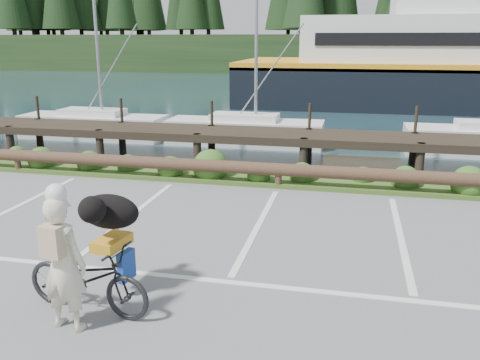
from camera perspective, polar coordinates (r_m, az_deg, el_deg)
name	(u,v)px	position (r m, az deg, el deg)	size (l,w,h in m)	color
ground	(235,271)	(7.91, -0.59, -10.13)	(72.00, 72.00, 0.00)	#5E5D60
harbor_backdrop	(347,61)	(85.49, 11.94, 12.96)	(170.00, 160.00, 30.00)	#172E38
vegetation_strip	(282,178)	(12.80, 4.77, 0.21)	(34.00, 1.60, 0.10)	#3D5B21
log_rail	(278,188)	(12.15, 4.31, -0.87)	(32.00, 0.30, 0.60)	#443021
bicycle	(87,278)	(6.92, -16.76, -10.47)	(0.63, 1.80, 0.94)	black
cyclist	(63,264)	(6.47, -19.25, -8.87)	(0.62, 0.41, 1.70)	beige
dog	(110,212)	(7.08, -14.44, -3.45)	(0.83, 0.41, 0.48)	black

